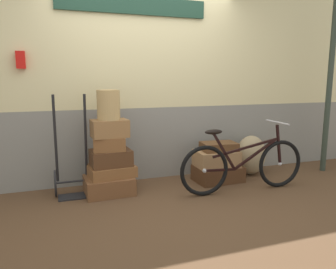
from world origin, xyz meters
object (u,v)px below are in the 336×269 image
at_px(suitcase_1, 111,170).
at_px(suitcase_6, 216,158).
at_px(luggage_trolley, 73,173).
at_px(suitcase_7, 219,147).
at_px(burlap_sack, 251,155).
at_px(suitcase_5, 218,173).
at_px(suitcase_3, 109,144).
at_px(suitcase_2, 111,158).
at_px(suitcase_4, 110,128).
at_px(wicker_basket, 108,105).
at_px(bicycle, 243,165).
at_px(suitcase_0, 109,185).

xyz_separation_m(suitcase_1, suitcase_6, (1.42, -0.04, 0.04)).
relative_size(suitcase_6, luggage_trolley, 0.46).
xyz_separation_m(suitcase_7, burlap_sack, (0.59, 0.12, -0.19)).
relative_size(suitcase_5, luggage_trolley, 0.51).
relative_size(suitcase_1, suitcase_7, 1.16).
height_order(suitcase_3, suitcase_7, suitcase_3).
distance_m(suitcase_2, luggage_trolley, 0.49).
xyz_separation_m(suitcase_4, luggage_trolley, (-0.45, 0.07, -0.53)).
relative_size(suitcase_1, wicker_basket, 1.53).
bearing_deg(suitcase_6, suitcase_5, -24.52).
bearing_deg(suitcase_4, suitcase_3, -127.13).
bearing_deg(suitcase_2, bicycle, -21.83).
bearing_deg(suitcase_1, suitcase_3, -129.34).
bearing_deg(suitcase_0, luggage_trolley, 164.76).
bearing_deg(suitcase_6, burlap_sack, 13.19).
bearing_deg(bicycle, suitcase_0, 163.13).
bearing_deg(suitcase_6, suitcase_4, -178.24).
distance_m(suitcase_1, burlap_sack, 2.05).
xyz_separation_m(suitcase_2, suitcase_4, (-0.00, -0.01, 0.36)).
bearing_deg(suitcase_4, suitcase_7, -4.86).
height_order(suitcase_2, wicker_basket, wicker_basket).
height_order(suitcase_1, suitcase_7, suitcase_7).
height_order(suitcase_6, wicker_basket, wicker_basket).
bearing_deg(wicker_basket, suitcase_7, -0.82).
xyz_separation_m(suitcase_0, suitcase_7, (1.50, -0.01, 0.38)).
height_order(suitcase_0, suitcase_4, suitcase_4).
bearing_deg(suitcase_5, bicycle, -80.66).
relative_size(suitcase_0, suitcase_4, 1.35).
height_order(suitcase_0, suitcase_6, suitcase_6).
height_order(suitcase_0, burlap_sack, burlap_sack).
xyz_separation_m(wicker_basket, burlap_sack, (2.06, 0.10, -0.79)).
distance_m(suitcase_6, wicker_basket, 1.63).
distance_m(suitcase_6, suitcase_7, 0.17).
height_order(suitcase_2, suitcase_6, suitcase_2).
distance_m(suitcase_0, burlap_sack, 2.10).
distance_m(suitcase_1, suitcase_6, 1.42).
bearing_deg(suitcase_1, suitcase_6, -7.31).
xyz_separation_m(suitcase_6, suitcase_7, (0.03, -0.01, 0.16)).
xyz_separation_m(suitcase_2, burlap_sack, (2.05, 0.08, -0.15)).
bearing_deg(suitcase_1, suitcase_4, -129.24).
xyz_separation_m(suitcase_2, wicker_basket, (-0.01, -0.02, 0.64)).
bearing_deg(suitcase_0, suitcase_6, -1.74).
xyz_separation_m(suitcase_4, wicker_basket, (-0.01, -0.01, 0.28)).
xyz_separation_m(suitcase_0, suitcase_2, (0.04, 0.03, 0.33)).
distance_m(suitcase_0, suitcase_6, 1.48).
relative_size(suitcase_3, bicycle, 0.22).
distance_m(suitcase_0, suitcase_7, 1.54).
height_order(suitcase_2, bicycle, bicycle).
distance_m(suitcase_0, suitcase_1, 0.18).
distance_m(suitcase_7, burlap_sack, 0.64).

